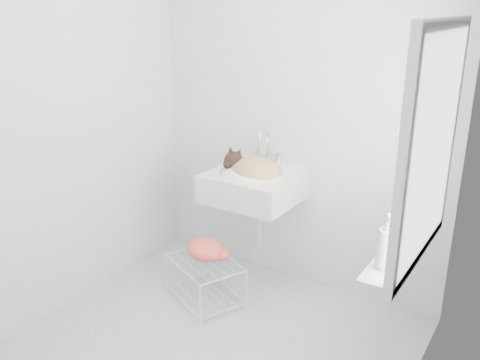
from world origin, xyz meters
The scene contains 15 objects.
floor centered at (0.00, 0.00, 0.00)m, with size 2.20×2.00×0.02m, color #AEB8BE.
back_wall centered at (0.00, 1.00, 1.25)m, with size 2.20×0.02×2.50m, color silver.
right_wall centered at (1.10, 0.00, 1.25)m, with size 0.02×2.00×2.50m, color silver.
left_wall centered at (-1.10, 0.00, 1.25)m, with size 0.02×2.00×2.50m, color silver.
window_glass centered at (1.09, 0.20, 1.35)m, with size 0.01×0.80×1.00m, color white.
window_frame centered at (1.07, 0.20, 1.35)m, with size 0.04×0.90×1.10m, color white.
windowsill centered at (1.01, 0.20, 0.83)m, with size 0.16×0.88×0.04m, color white.
sink centered at (-0.18, 0.74, 0.85)m, with size 0.60×0.53×0.24m, color white.
faucet centered at (-0.18, 0.92, 0.99)m, with size 0.22×0.15×0.22m, color silver, non-canonical shape.
cat centered at (-0.17, 0.72, 0.89)m, with size 0.42×0.36×0.25m.
wire_rack centered at (-0.33, 0.36, 0.15)m, with size 0.50×0.35×0.30m, color silver.
towel centered at (-0.36, 0.41, 0.33)m, with size 0.29×0.21×0.12m, color orange.
bottle_a centered at (1.00, -0.07, 0.85)m, with size 0.08×0.08×0.22m, color silver.
bottle_b centered at (1.00, 0.21, 0.85)m, with size 0.08×0.08×0.18m, color teal.
bottle_c centered at (1.00, 0.39, 0.85)m, with size 0.15×0.15×0.19m, color silver.
Camera 1 is at (1.55, -2.08, 1.95)m, focal length 37.90 mm.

